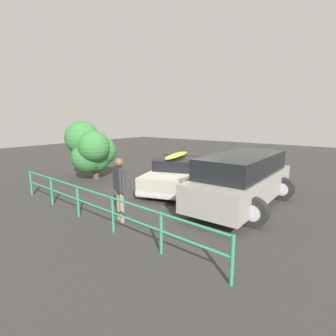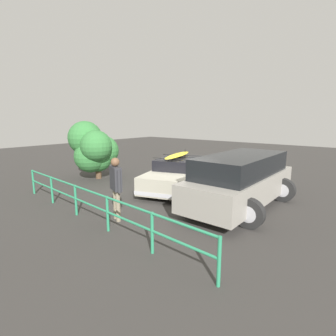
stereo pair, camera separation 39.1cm
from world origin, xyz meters
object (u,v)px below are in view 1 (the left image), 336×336
object	(u,v)px
suv_car	(242,179)
person_bystander	(120,184)
sedan_car	(177,174)
bush_near_left	(91,150)

from	to	relation	value
suv_car	person_bystander	bearing A→B (deg)	56.10
sedan_car	suv_car	size ratio (longest dim) A/B	0.89
sedan_car	bush_near_left	size ratio (longest dim) A/B	1.67
sedan_car	person_bystander	distance (m)	3.88
person_bystander	bush_near_left	bearing A→B (deg)	-29.31
sedan_car	bush_near_left	world-z (taller)	bush_near_left
suv_car	bush_near_left	world-z (taller)	bush_near_left
sedan_car	bush_near_left	distance (m)	4.30
suv_car	bush_near_left	distance (m)	7.06
sedan_car	suv_car	bearing A→B (deg)	170.55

